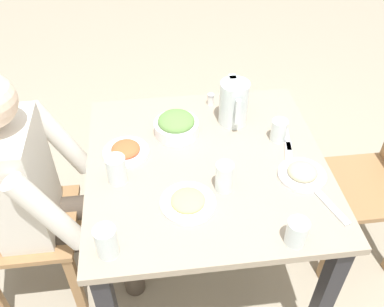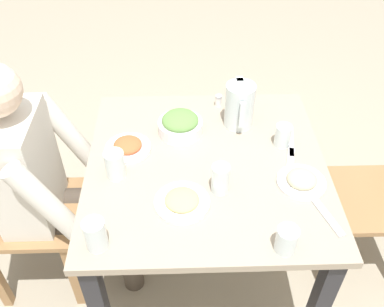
# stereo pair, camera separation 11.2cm
# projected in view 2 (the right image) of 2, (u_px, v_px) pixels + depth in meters

# --- Properties ---
(ground_plane) EXTENTS (8.00, 8.00, 0.00)m
(ground_plane) POSITION_uv_depth(u_px,v_px,m) (203.00, 272.00, 2.13)
(ground_plane) COLOR #9E937F
(dining_table) EXTENTS (0.91, 0.91, 0.75)m
(dining_table) POSITION_uv_depth(u_px,v_px,m) (206.00, 186.00, 1.71)
(dining_table) COLOR gray
(dining_table) RESTS_ON ground_plane
(chair_near) EXTENTS (0.40, 0.40, 0.87)m
(chair_near) POSITION_uv_depth(u_px,v_px,m) (9.00, 205.00, 1.81)
(chair_near) COLOR #997047
(chair_near) RESTS_ON ground_plane
(diner_near) EXTENTS (0.48, 0.53, 1.17)m
(diner_near) POSITION_uv_depth(u_px,v_px,m) (50.00, 180.00, 1.71)
(diner_near) COLOR silver
(diner_near) RESTS_ON ground_plane
(water_pitcher) EXTENTS (0.16, 0.12, 0.19)m
(water_pitcher) POSITION_uv_depth(u_px,v_px,m) (240.00, 105.00, 1.74)
(water_pitcher) COLOR silver
(water_pitcher) RESTS_ON dining_table
(salad_bowl) EXTENTS (0.18, 0.18, 0.09)m
(salad_bowl) POSITION_uv_depth(u_px,v_px,m) (180.00, 124.00, 1.73)
(salad_bowl) COLOR white
(salad_bowl) RESTS_ON dining_table
(plate_beans) EXTENTS (0.18, 0.18, 0.05)m
(plate_beans) POSITION_uv_depth(u_px,v_px,m) (302.00, 180.00, 1.53)
(plate_beans) COLOR white
(plate_beans) RESTS_ON dining_table
(plate_rice_curry) EXTENTS (0.18, 0.18, 0.04)m
(plate_rice_curry) POSITION_uv_depth(u_px,v_px,m) (128.00, 146.00, 1.67)
(plate_rice_curry) COLOR white
(plate_rice_curry) RESTS_ON dining_table
(plate_fries) EXTENTS (0.19, 0.19, 0.04)m
(plate_fries) POSITION_uv_depth(u_px,v_px,m) (182.00, 201.00, 1.46)
(plate_fries) COLOR white
(plate_fries) RESTS_ON dining_table
(water_glass_near_left) EXTENTS (0.06, 0.06, 0.11)m
(water_glass_near_left) POSITION_uv_depth(u_px,v_px,m) (220.00, 179.00, 1.48)
(water_glass_near_left) COLOR silver
(water_glass_near_left) RESTS_ON dining_table
(water_glass_far_left) EXTENTS (0.06, 0.06, 0.09)m
(water_glass_far_left) POSITION_uv_depth(u_px,v_px,m) (283.00, 136.00, 1.67)
(water_glass_far_left) COLOR silver
(water_glass_far_left) RESTS_ON dining_table
(water_glass_far_right) EXTENTS (0.07, 0.07, 0.11)m
(water_glass_far_right) POSITION_uv_depth(u_px,v_px,m) (95.00, 235.00, 1.31)
(water_glass_far_right) COLOR silver
(water_glass_far_right) RESTS_ON dining_table
(water_glass_center) EXTENTS (0.07, 0.07, 0.11)m
(water_glass_center) POSITION_uv_depth(u_px,v_px,m) (115.00, 165.00, 1.54)
(water_glass_center) COLOR silver
(water_glass_center) RESTS_ON dining_table
(water_glass_by_pitcher) EXTENTS (0.07, 0.07, 0.09)m
(water_glass_by_pitcher) POSITION_uv_depth(u_px,v_px,m) (287.00, 240.00, 1.31)
(water_glass_by_pitcher) COLOR silver
(water_glass_by_pitcher) RESTS_ON dining_table
(salt_shaker) EXTENTS (0.03, 0.03, 0.05)m
(salt_shaker) POSITION_uv_depth(u_px,v_px,m) (219.00, 101.00, 1.88)
(salt_shaker) COLOR white
(salt_shaker) RESTS_ON dining_table
(fork_near) EXTENTS (0.17, 0.08, 0.01)m
(fork_near) POSITION_uv_depth(u_px,v_px,m) (328.00, 217.00, 1.43)
(fork_near) COLOR silver
(fork_near) RESTS_ON dining_table
(knife_near) EXTENTS (0.19, 0.05, 0.01)m
(knife_near) POSITION_uv_depth(u_px,v_px,m) (291.00, 142.00, 1.71)
(knife_near) COLOR silver
(knife_near) RESTS_ON dining_table
(fork_far) EXTENTS (0.17, 0.07, 0.01)m
(fork_far) POSITION_uv_depth(u_px,v_px,m) (290.00, 163.00, 1.62)
(fork_far) COLOR silver
(fork_far) RESTS_ON dining_table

